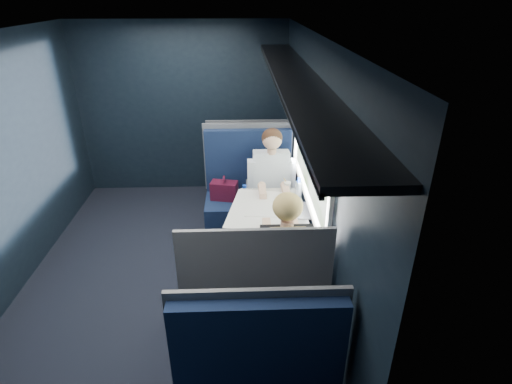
{
  "coord_description": "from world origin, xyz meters",
  "views": [
    {
      "loc": [
        0.77,
        -3.27,
        2.6
      ],
      "look_at": [
        0.9,
        0.0,
        0.95
      ],
      "focal_mm": 28.0,
      "sensor_mm": 36.0,
      "label": 1
    }
  ],
  "objects_px": {
    "man": "(272,182)",
    "laptop": "(307,205)",
    "seat_bay_near": "(248,199)",
    "bottle_small": "(298,190)",
    "woman": "(285,257)",
    "seat_bay_far": "(254,303)",
    "table": "(270,219)",
    "seat_row_front": "(247,169)",
    "cup": "(287,186)"
  },
  "relations": [
    {
      "from": "man",
      "to": "cup",
      "type": "bearing_deg",
      "value": -60.94
    },
    {
      "from": "seat_bay_far",
      "to": "man",
      "type": "xyz_separation_m",
      "value": [
        0.25,
        1.57,
        0.3
      ]
    },
    {
      "from": "seat_bay_far",
      "to": "seat_bay_near",
      "type": "bearing_deg",
      "value": 90.28
    },
    {
      "from": "bottle_small",
      "to": "table",
      "type": "bearing_deg",
      "value": -141.23
    },
    {
      "from": "laptop",
      "to": "seat_bay_near",
      "type": "bearing_deg",
      "value": 121.69
    },
    {
      "from": "table",
      "to": "cup",
      "type": "bearing_deg",
      "value": 64.35
    },
    {
      "from": "table",
      "to": "seat_bay_near",
      "type": "bearing_deg",
      "value": 102.35
    },
    {
      "from": "seat_row_front",
      "to": "cup",
      "type": "height_order",
      "value": "seat_row_front"
    },
    {
      "from": "seat_bay_near",
      "to": "seat_bay_far",
      "type": "height_order",
      "value": "same"
    },
    {
      "from": "man",
      "to": "woman",
      "type": "relative_size",
      "value": 1.0
    },
    {
      "from": "seat_bay_near",
      "to": "cup",
      "type": "bearing_deg",
      "value": -47.07
    },
    {
      "from": "seat_bay_far",
      "to": "man",
      "type": "height_order",
      "value": "man"
    },
    {
      "from": "woman",
      "to": "bottle_small",
      "type": "bearing_deg",
      "value": 76.34
    },
    {
      "from": "seat_bay_far",
      "to": "woman",
      "type": "relative_size",
      "value": 0.95
    },
    {
      "from": "seat_bay_near",
      "to": "woman",
      "type": "relative_size",
      "value": 0.95
    },
    {
      "from": "man",
      "to": "laptop",
      "type": "xyz_separation_m",
      "value": [
        0.28,
        -0.7,
        0.09
      ]
    },
    {
      "from": "seat_row_front",
      "to": "table",
      "type": "bearing_deg",
      "value": -84.2
    },
    {
      "from": "table",
      "to": "seat_bay_near",
      "type": "relative_size",
      "value": 0.79
    },
    {
      "from": "table",
      "to": "seat_bay_near",
      "type": "height_order",
      "value": "seat_bay_near"
    },
    {
      "from": "table",
      "to": "seat_row_front",
      "type": "relative_size",
      "value": 0.86
    },
    {
      "from": "table",
      "to": "woman",
      "type": "height_order",
      "value": "woman"
    },
    {
      "from": "man",
      "to": "laptop",
      "type": "bearing_deg",
      "value": -68.07
    },
    {
      "from": "woman",
      "to": "bottle_small",
      "type": "height_order",
      "value": "woman"
    },
    {
      "from": "man",
      "to": "laptop",
      "type": "distance_m",
      "value": 0.76
    },
    {
      "from": "laptop",
      "to": "seat_bay_far",
      "type": "bearing_deg",
      "value": -121.56
    },
    {
      "from": "table",
      "to": "laptop",
      "type": "xyz_separation_m",
      "value": [
        0.35,
        -0.01,
        0.14
      ]
    },
    {
      "from": "table",
      "to": "bottle_small",
      "type": "xyz_separation_m",
      "value": [
        0.3,
        0.24,
        0.18
      ]
    },
    {
      "from": "seat_row_front",
      "to": "bottle_small",
      "type": "height_order",
      "value": "seat_row_front"
    },
    {
      "from": "seat_bay_far",
      "to": "bottle_small",
      "type": "xyz_separation_m",
      "value": [
        0.48,
        1.11,
        0.43
      ]
    },
    {
      "from": "cup",
      "to": "man",
      "type": "bearing_deg",
      "value": 119.06
    },
    {
      "from": "seat_row_front",
      "to": "woman",
      "type": "height_order",
      "value": "woman"
    },
    {
      "from": "table",
      "to": "man",
      "type": "xyz_separation_m",
      "value": [
        0.07,
        0.7,
        0.06
      ]
    },
    {
      "from": "seat_bay_near",
      "to": "bottle_small",
      "type": "xyz_separation_m",
      "value": [
        0.49,
        -0.63,
        0.42
      ]
    },
    {
      "from": "seat_bay_near",
      "to": "table",
      "type": "bearing_deg",
      "value": -77.65
    },
    {
      "from": "seat_bay_far",
      "to": "seat_row_front",
      "type": "relative_size",
      "value": 1.09
    },
    {
      "from": "seat_bay_near",
      "to": "woman",
      "type": "height_order",
      "value": "woman"
    },
    {
      "from": "seat_bay_near",
      "to": "bottle_small",
      "type": "distance_m",
      "value": 0.91
    },
    {
      "from": "cup",
      "to": "table",
      "type": "bearing_deg",
      "value": -115.65
    },
    {
      "from": "table",
      "to": "seat_bay_far",
      "type": "distance_m",
      "value": 0.93
    },
    {
      "from": "seat_row_front",
      "to": "man",
      "type": "height_order",
      "value": "man"
    },
    {
      "from": "laptop",
      "to": "seat_row_front",
      "type": "bearing_deg",
      "value": 106.5
    },
    {
      "from": "bottle_small",
      "to": "woman",
      "type": "bearing_deg",
      "value": -103.66
    },
    {
      "from": "seat_bay_far",
      "to": "laptop",
      "type": "distance_m",
      "value": 1.09
    },
    {
      "from": "seat_bay_far",
      "to": "cup",
      "type": "distance_m",
      "value": 1.42
    },
    {
      "from": "seat_bay_near",
      "to": "bottle_small",
      "type": "height_order",
      "value": "seat_bay_near"
    },
    {
      "from": "seat_bay_far",
      "to": "man",
      "type": "relative_size",
      "value": 0.95
    },
    {
      "from": "seat_bay_near",
      "to": "seat_bay_far",
      "type": "xyz_separation_m",
      "value": [
        0.01,
        -1.75,
        -0.0
      ]
    },
    {
      "from": "cup",
      "to": "seat_bay_far",
      "type": "bearing_deg",
      "value": -106.67
    },
    {
      "from": "man",
      "to": "table",
      "type": "bearing_deg",
      "value": -95.52
    },
    {
      "from": "man",
      "to": "bottle_small",
      "type": "relative_size",
      "value": 5.66
    }
  ]
}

